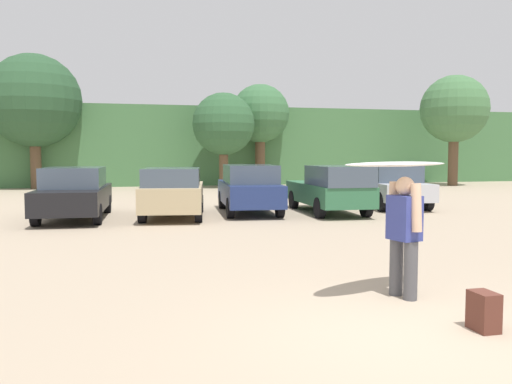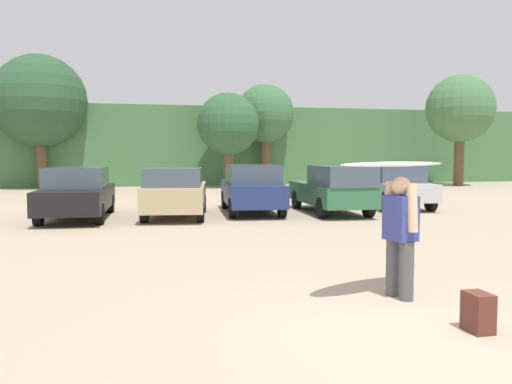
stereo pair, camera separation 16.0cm
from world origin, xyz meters
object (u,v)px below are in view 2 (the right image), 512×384
Objects in this scene: parked_car_tan at (175,192)px; parked_car_forest_green at (333,189)px; parked_car_black at (77,193)px; parked_car_navy at (252,188)px; person_adult at (400,230)px; surfboard_white at (394,164)px; backpack_dropped at (478,312)px; parked_car_silver at (394,186)px.

parked_car_tan is 5.25m from parked_car_forest_green.
parked_car_forest_green reaches higher than parked_car_black.
person_adult is at bearing -176.40° from parked_car_navy.
parked_car_black is 11.79m from person_adult.
parked_car_navy is (2.63, 0.74, 0.03)m from parked_car_tan.
surfboard_white reaches higher than backpack_dropped.
parked_car_navy is at bearing -83.97° from parked_car_black.
backpack_dropped is (0.28, -1.52, -1.66)m from surfboard_white.
parked_car_navy is at bearing -65.47° from parked_car_tan.
parked_car_tan is 2.73m from parked_car_navy.
parked_car_forest_green is at bearing -128.80° from surfboard_white.
parked_car_navy is 0.98× the size of parked_car_forest_green.
parked_car_tan is at bearing -99.41° from surfboard_white.
parked_car_forest_green is at bearing -82.22° from parked_car_tan.
parked_car_silver is (11.17, 0.78, 0.00)m from parked_car_black.
parked_car_silver is at bearing -129.71° from person_adult.
parked_car_forest_green is (8.23, -0.55, 0.03)m from parked_car_black.
surfboard_white is at bearing -176.93° from parked_car_navy.
surfboard_white is 2.27m from backpack_dropped.
backpack_dropped is at bearing -175.38° from parked_car_navy.
parked_car_navy is 1.10× the size of parked_car_silver.
person_adult is (-2.92, -9.98, 0.12)m from parked_car_forest_green.
backpack_dropped is at bearing -152.34° from parked_car_black.
parked_car_silver is at bearing -63.24° from parked_car_forest_green.
parked_car_navy is at bearing -103.89° from person_adult.
parked_car_navy is 2.26× the size of surfboard_white.
person_adult is 0.83× the size of surfboard_white.
parked_car_tan is at bearing -95.57° from parked_car_black.
backpack_dropped is (-0.12, -12.31, -0.63)m from parked_car_navy.
parked_car_black is 3.02m from parked_car_tan.
parked_car_navy reaches higher than parked_car_black.
parked_car_black is 10.75× the size of backpack_dropped.
parked_car_tan is 11.85m from backpack_dropped.
parked_car_forest_green is at bearing 120.79° from parked_car_silver.
parked_car_forest_green is (2.62, -0.83, -0.01)m from parked_car_navy.
parked_car_forest_green is 10.40m from person_adult.
parked_car_forest_green is at bearing -90.68° from parked_car_black.
parked_car_forest_green reaches higher than parked_car_tan.
surfboard_white reaches higher than person_adult.
parked_car_tan is 0.91× the size of parked_car_forest_green.
surfboard_white is (5.21, -10.50, 1.07)m from parked_car_black.
person_adult is (5.31, -10.53, 0.15)m from parked_car_black.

